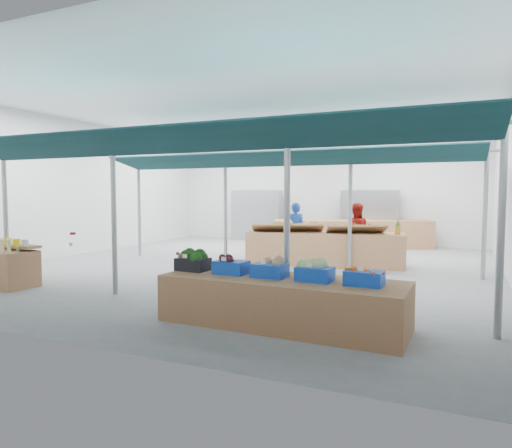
% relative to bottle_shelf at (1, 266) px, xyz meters
% --- Properties ---
extents(floor, '(13.00, 13.00, 0.00)m').
position_rel_bottle_shelf_xyz_m(floor, '(3.75, 4.34, -0.41)').
color(floor, slate).
rests_on(floor, ground).
extents(hall, '(13.00, 13.00, 13.00)m').
position_rel_bottle_shelf_xyz_m(hall, '(3.75, 5.77, 2.23)').
color(hall, silver).
rests_on(hall, ground).
extents(pole_grid, '(10.00, 4.60, 3.00)m').
position_rel_bottle_shelf_xyz_m(pole_grid, '(4.50, 2.59, 1.40)').
color(pole_grid, gray).
rests_on(pole_grid, floor).
extents(awnings, '(9.50, 7.08, 0.30)m').
position_rel_bottle_shelf_xyz_m(awnings, '(4.50, 2.59, 2.37)').
color(awnings, '#0A2C2D').
rests_on(awnings, pole_grid).
extents(back_shelving_left, '(2.00, 0.50, 2.00)m').
position_rel_bottle_shelf_xyz_m(back_shelving_left, '(1.25, 10.34, 0.59)').
color(back_shelving_left, '#B23F33').
rests_on(back_shelving_left, floor).
extents(back_shelving_right, '(2.00, 0.50, 2.00)m').
position_rel_bottle_shelf_xyz_m(back_shelving_right, '(5.75, 10.34, 0.59)').
color(back_shelving_right, '#B23F33').
rests_on(back_shelving_right, floor).
extents(bottle_shelf, '(1.73, 1.14, 1.03)m').
position_rel_bottle_shelf_xyz_m(bottle_shelf, '(0.00, 0.00, 0.00)').
color(bottle_shelf, brown).
rests_on(bottle_shelf, floor).
extents(veg_counter, '(3.61, 1.28, 0.70)m').
position_rel_bottle_shelf_xyz_m(veg_counter, '(6.40, -0.28, -0.07)').
color(veg_counter, brown).
rests_on(veg_counter, floor).
extents(fruit_counter, '(4.22, 1.68, 0.88)m').
position_rel_bottle_shelf_xyz_m(fruit_counter, '(5.47, 5.33, 0.03)').
color(fruit_counter, brown).
rests_on(fruit_counter, floor).
extents(far_counter, '(5.37, 3.20, 0.97)m').
position_rel_bottle_shelf_xyz_m(far_counter, '(5.32, 9.46, 0.07)').
color(far_counter, brown).
rests_on(far_counter, floor).
extents(crate_stack, '(0.61, 0.48, 0.66)m').
position_rel_bottle_shelf_xyz_m(crate_stack, '(7.59, -0.09, -0.08)').
color(crate_stack, '#1040B5').
rests_on(crate_stack, floor).
extents(vendor_left, '(0.66, 0.49, 1.64)m').
position_rel_bottle_shelf_xyz_m(vendor_left, '(4.27, 6.43, 0.41)').
color(vendor_left, '#173F9B').
rests_on(vendor_left, floor).
extents(vendor_right, '(0.90, 0.75, 1.64)m').
position_rel_bottle_shelf_xyz_m(vendor_right, '(6.07, 6.43, 0.41)').
color(vendor_right, maroon).
rests_on(vendor_right, floor).
extents(crate_broccoli, '(0.52, 0.41, 0.35)m').
position_rel_bottle_shelf_xyz_m(crate_broccoli, '(4.86, -0.24, 0.44)').
color(crate_broccoli, black).
rests_on(crate_broccoli, veg_counter).
extents(crate_beets, '(0.52, 0.41, 0.29)m').
position_rel_bottle_shelf_xyz_m(crate_beets, '(5.56, -0.26, 0.42)').
color(crate_beets, '#1040B5').
rests_on(crate_beets, veg_counter).
extents(crate_celeriac, '(0.52, 0.41, 0.31)m').
position_rel_bottle_shelf_xyz_m(crate_celeriac, '(6.21, -0.27, 0.43)').
color(crate_celeriac, '#1040B5').
rests_on(crate_celeriac, veg_counter).
extents(crate_cabbage, '(0.52, 0.41, 0.35)m').
position_rel_bottle_shelf_xyz_m(crate_cabbage, '(6.90, -0.29, 0.44)').
color(crate_cabbage, '#1040B5').
rests_on(crate_cabbage, veg_counter).
extents(crate_carrots, '(0.52, 0.41, 0.29)m').
position_rel_bottle_shelf_xyz_m(crate_carrots, '(7.60, -0.30, 0.39)').
color(crate_carrots, '#1040B5').
rests_on(crate_carrots, veg_counter).
extents(sparrow, '(0.12, 0.09, 0.11)m').
position_rel_bottle_shelf_xyz_m(sparrow, '(4.70, -0.36, 0.53)').
color(sparrow, brown).
rests_on(sparrow, crate_broccoli).
extents(pole_ribbon, '(0.12, 0.12, 0.28)m').
position_rel_bottle_shelf_xyz_m(pole_ribbon, '(1.46, 0.55, 0.67)').
color(pole_ribbon, red).
rests_on(pole_ribbon, pole_grid).
extents(apple_heap_yellow, '(2.02, 1.31, 0.27)m').
position_rel_bottle_shelf_xyz_m(apple_heap_yellow, '(4.52, 5.06, 0.63)').
color(apple_heap_yellow, '#997247').
rests_on(apple_heap_yellow, fruit_counter).
extents(apple_heap_red, '(1.65, 1.17, 0.27)m').
position_rel_bottle_shelf_xyz_m(apple_heap_red, '(6.30, 5.38, 0.63)').
color(apple_heap_red, '#997247').
rests_on(apple_heap_red, fruit_counter).
extents(pineapple, '(0.14, 0.14, 0.39)m').
position_rel_bottle_shelf_xyz_m(pineapple, '(7.31, 5.56, 0.65)').
color(pineapple, '#8C6019').
rests_on(pineapple, fruit_counter).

